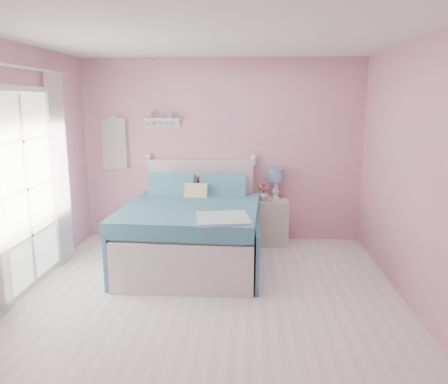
# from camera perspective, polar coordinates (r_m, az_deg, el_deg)

# --- Properties ---
(floor) EXTENTS (4.50, 4.50, 0.00)m
(floor) POSITION_cam_1_polar(r_m,az_deg,el_deg) (4.50, -2.16, -14.65)
(floor) COLOR silver
(floor) RESTS_ON ground
(room_shell) EXTENTS (4.50, 4.50, 4.50)m
(room_shell) POSITION_cam_1_polar(r_m,az_deg,el_deg) (4.05, -2.34, 5.85)
(room_shell) COLOR pink
(room_shell) RESTS_ON floor
(bed) EXTENTS (1.68, 2.06, 1.18)m
(bed) POSITION_cam_1_polar(r_m,az_deg,el_deg) (5.52, -4.10, -5.09)
(bed) COLOR silver
(bed) RESTS_ON floor
(nightstand) EXTENTS (0.44, 0.44, 0.64)m
(nightstand) POSITION_cam_1_polar(r_m,az_deg,el_deg) (6.26, 6.29, -3.87)
(nightstand) COLOR beige
(nightstand) RESTS_ON floor
(table_lamp) EXTENTS (0.22, 0.22, 0.43)m
(table_lamp) POSITION_cam_1_polar(r_m,az_deg,el_deg) (6.23, 6.77, 1.91)
(table_lamp) COLOR white
(table_lamp) RESTS_ON nightstand
(vase) EXTENTS (0.15, 0.15, 0.15)m
(vase) POSITION_cam_1_polar(r_m,az_deg,el_deg) (6.15, 5.19, -0.35)
(vase) COLOR silver
(vase) RESTS_ON nightstand
(teacup) EXTENTS (0.14, 0.14, 0.08)m
(teacup) POSITION_cam_1_polar(r_m,az_deg,el_deg) (6.06, 5.80, -0.87)
(teacup) COLOR #CB889F
(teacup) RESTS_ON nightstand
(roses) EXTENTS (0.14, 0.11, 0.12)m
(roses) POSITION_cam_1_polar(r_m,az_deg,el_deg) (6.12, 5.19, 0.69)
(roses) COLOR #C5435A
(roses) RESTS_ON vase
(wall_shelf) EXTENTS (0.50, 0.15, 0.25)m
(wall_shelf) POSITION_cam_1_polar(r_m,az_deg,el_deg) (6.33, -8.16, 9.24)
(wall_shelf) COLOR silver
(wall_shelf) RESTS_ON room_shell
(hanging_dress) EXTENTS (0.34, 0.03, 0.72)m
(hanging_dress) POSITION_cam_1_polar(r_m,az_deg,el_deg) (6.52, -14.13, 6.12)
(hanging_dress) COLOR white
(hanging_dress) RESTS_ON room_shell
(french_door) EXTENTS (0.04, 1.32, 2.16)m
(french_door) POSITION_cam_1_polar(r_m,az_deg,el_deg) (5.09, -24.44, 0.22)
(french_door) COLOR silver
(french_door) RESTS_ON floor
(curtain_far) EXTENTS (0.04, 0.40, 2.32)m
(curtain_far) POSITION_cam_1_polar(r_m,az_deg,el_deg) (5.71, -20.66, 2.74)
(curtain_far) COLOR white
(curtain_far) RESTS_ON floor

